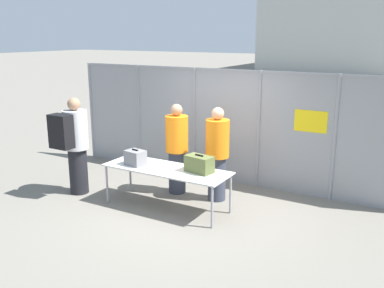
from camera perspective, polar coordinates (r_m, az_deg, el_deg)
ground_plane at (r=7.59m, az=-1.59°, el=-8.64°), size 120.00×120.00×0.00m
fence_section at (r=8.72m, az=4.52°, el=2.67°), size 7.31×0.07×2.32m
inspection_table at (r=7.42m, az=-3.42°, el=-3.59°), size 2.26×0.80×0.73m
suitcase_grey at (r=7.62m, az=-7.57°, el=-1.82°), size 0.37×0.31×0.29m
suitcase_olive at (r=7.16m, az=0.97°, el=-2.69°), size 0.50×0.34×0.31m
traveler_hooded at (r=8.28m, az=-15.49°, el=0.21°), size 0.46×0.71×1.85m
security_worker_near at (r=8.10m, az=-2.02°, el=-0.49°), size 0.43×0.43×1.73m
security_worker_far at (r=7.74m, az=3.38°, el=-1.21°), size 0.43×0.43×1.73m
utility_trailer at (r=10.32m, az=19.91°, el=-0.95°), size 3.39×2.05×0.66m
distant_hangar at (r=40.11m, az=20.45°, el=14.33°), size 11.88×13.56×7.08m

